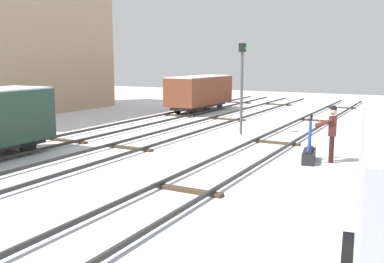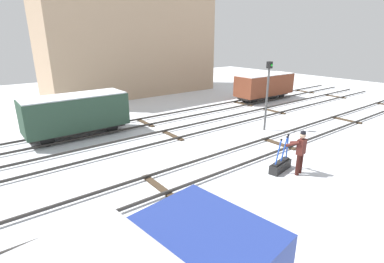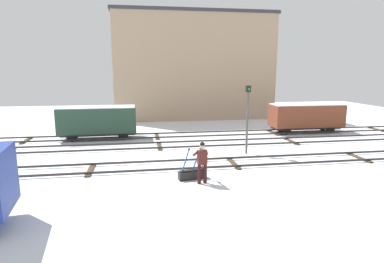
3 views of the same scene
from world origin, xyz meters
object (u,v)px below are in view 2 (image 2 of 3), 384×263
Objects in this scene: freight_car_back_track at (264,85)px; freight_car_near_switch at (76,113)px; rail_worker at (300,150)px; signal_post at (268,89)px; switch_lever_frame at (280,165)px.

freight_car_near_switch is (-15.42, 0.00, 0.04)m from freight_car_back_track.
freight_car_near_switch is (-5.44, 9.81, 0.29)m from rail_worker.
freight_car_back_track is (6.54, 5.39, -1.10)m from signal_post.
switch_lever_frame is 10.60m from freight_car_near_switch.
signal_post is 8.54m from freight_car_back_track.
freight_car_back_track is (9.98, 9.81, 0.26)m from rail_worker.
rail_worker is 5.76m from signal_post.
switch_lever_frame is 0.38× the size of signal_post.
freight_car_back_track is 1.04× the size of freight_car_near_switch.
switch_lever_frame is 0.27× the size of freight_car_back_track.
switch_lever_frame is at bearing 107.74° from rail_worker.
freight_car_near_switch is at bearing 109.59° from switch_lever_frame.
signal_post reaches higher than freight_car_back_track.
freight_car_near_switch is at bearing 109.48° from rail_worker.
rail_worker is 0.46× the size of signal_post.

